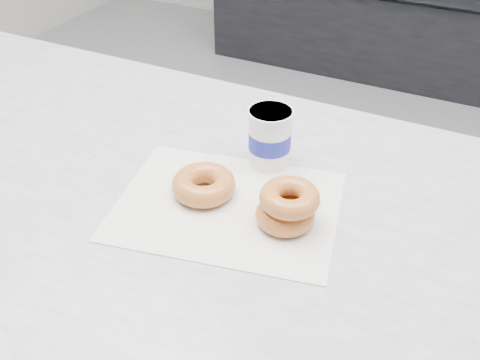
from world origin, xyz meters
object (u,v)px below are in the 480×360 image
object	(u,v)px
counter	(178,349)
donut_single	(204,185)
coffee_cup	(270,137)
donut_stack	(287,206)

from	to	relation	value
counter	donut_single	world-z (taller)	donut_single
counter	donut_single	size ratio (longest dim) A/B	29.98
counter	donut_single	xyz separation A→B (m)	(0.08, 0.00, 0.47)
donut_single	coffee_cup	size ratio (longest dim) A/B	1.00
donut_single	coffee_cup	xyz separation A→B (m)	(0.06, 0.13, 0.03)
donut_single	coffee_cup	world-z (taller)	coffee_cup
donut_single	donut_stack	size ratio (longest dim) A/B	0.95
donut_single	coffee_cup	bearing A→B (deg)	66.42
donut_stack	coffee_cup	bearing A→B (deg)	123.12
donut_single	donut_stack	xyz separation A→B (m)	(0.14, -0.01, 0.01)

